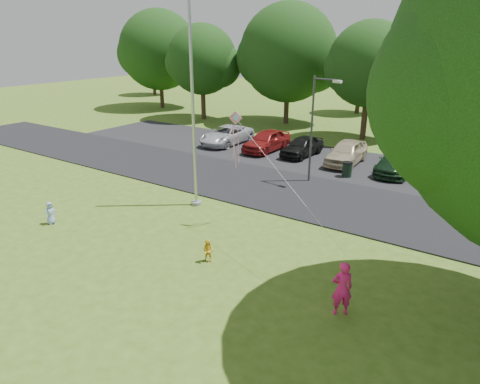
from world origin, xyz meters
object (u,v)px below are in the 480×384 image
Objects in this scene: child_yellow at (208,251)px; kite at (238,132)px; trash_can at (347,170)px; street_lamp at (316,121)px; woman at (342,288)px; flagpole at (193,118)px; child_blue at (50,213)px.

child_yellow is 0.14× the size of kite.
trash_can is 9.71m from kite.
woman is (5.74, -10.36, -2.58)m from street_lamp.
flagpole is 10.10× the size of child_blue.
street_lamp is at bearing -98.96° from woman.
trash_can is 0.14× the size of kite.
woman is 1.94× the size of child_yellow.
child_blue is (-8.14, -13.20, 0.04)m from trash_can.
woman is 12.67m from child_blue.
child_blue is (-3.73, -5.20, -3.67)m from flagpole.
kite reaches higher than trash_can.
woman is 5.04m from child_yellow.
street_lamp is at bearing -26.04° from child_blue.
child_blue is (-7.61, -1.17, 0.06)m from child_yellow.
trash_can is 0.54× the size of woman.
child_blue is at bearing -112.97° from street_lamp.
woman reaches higher than child_blue.
trash_can is (1.25, 1.88, -2.96)m from street_lamp.
woman is at bearing -69.87° from trash_can.
kite is at bearing -52.41° from child_blue.
flagpole is 10.41m from woman.
woman is at bearing -51.88° from kite.
trash_can is (4.41, 8.00, -3.71)m from flagpole.
trash_can reaches higher than child_yellow.
street_lamp is 7.07m from kite.
child_blue is (-12.63, -0.95, -0.34)m from woman.
flagpole reaches higher than street_lamp.
trash_can is 0.92× the size of child_blue.
street_lamp is 10.60m from child_yellow.
flagpole is at bearing -118.89° from trash_can.
flagpole is at bearing 117.94° from child_yellow.
flagpole is 1.58× the size of kite.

